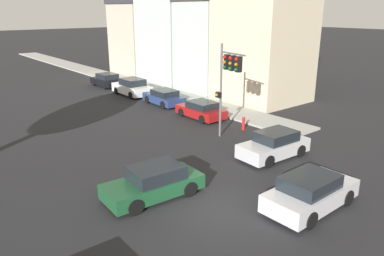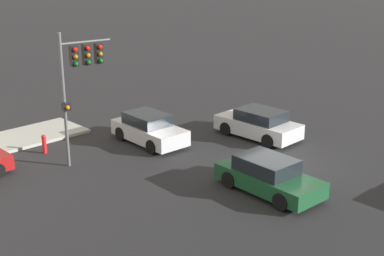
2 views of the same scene
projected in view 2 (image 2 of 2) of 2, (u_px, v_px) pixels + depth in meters
name	position (u px, v px, depth m)	size (l,w,h in m)	color
ground_plane	(277.00, 166.00, 23.73)	(300.00, 300.00, 0.00)	black
traffic_signal	(80.00, 69.00, 22.82)	(0.64, 2.49, 5.91)	#515456
crossing_car_0	(268.00, 176.00, 20.97)	(4.41, 2.17, 1.40)	#194728
crossing_car_1	(258.00, 124.00, 27.22)	(4.40, 2.05, 1.48)	#B7B7BC
crossing_car_2	(149.00, 129.00, 26.43)	(4.22, 2.06, 1.49)	#B7B7BC
fire_hydrant	(44.00, 143.00, 25.10)	(0.22, 0.22, 0.92)	red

